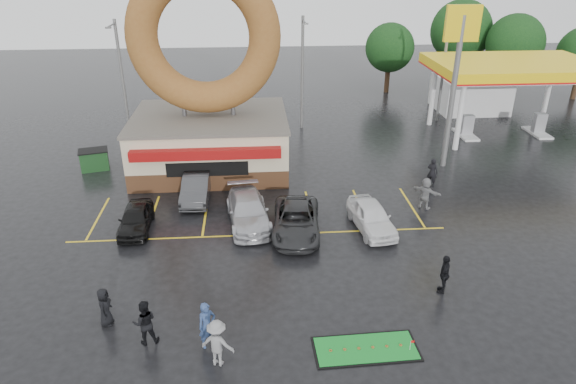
{
  "coord_description": "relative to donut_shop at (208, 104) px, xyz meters",
  "views": [
    {
      "loc": [
        -0.24,
        -20.13,
        13.78
      ],
      "look_at": [
        1.57,
        3.95,
        2.2
      ],
      "focal_mm": 32.0,
      "sensor_mm": 36.0,
      "label": 1
    }
  ],
  "objects": [
    {
      "name": "car_grey",
      "position": [
        4.97,
        -9.47,
        -3.74
      ],
      "size": [
        2.9,
        5.43,
        1.45
      ],
      "primitive_type": "imported",
      "rotation": [
        0.0,
        0.0,
        -0.1
      ],
      "color": "#29292B",
      "rests_on": "ground"
    },
    {
      "name": "gas_station",
      "position": [
        23.0,
        7.97,
        -0.77
      ],
      "size": [
        12.3,
        13.65,
        5.9
      ],
      "color": "silver",
      "rests_on": "ground"
    },
    {
      "name": "person_bystander",
      "position": [
        -3.29,
        -16.19,
        -3.63
      ],
      "size": [
        0.57,
        0.84,
        1.67
      ],
      "primitive_type": "imported",
      "rotation": [
        0.0,
        0.0,
        1.52
      ],
      "color": "black",
      "rests_on": "ground"
    },
    {
      "name": "tree_far_a",
      "position": [
        29.0,
        17.03,
        0.72
      ],
      "size": [
        5.6,
        5.6,
        8.0
      ],
      "color": "#332114",
      "rests_on": "ground"
    },
    {
      "name": "donut_shop",
      "position": [
        0.0,
        0.0,
        0.0
      ],
      "size": [
        10.2,
        8.7,
        13.5
      ],
      "color": "#472B19",
      "rests_on": "ground"
    },
    {
      "name": "shell_sign",
      "position": [
        16.0,
        -0.97,
        2.91
      ],
      "size": [
        2.2,
        0.36,
        10.6
      ],
      "color": "slate",
      "rests_on": "ground"
    },
    {
      "name": "person_hoodie",
      "position": [
        1.29,
        -18.74,
        -3.52
      ],
      "size": [
        1.39,
        1.06,
        1.9
      ],
      "primitive_type": "imported",
      "rotation": [
        0.0,
        0.0,
        2.82
      ],
      "color": "gray",
      "rests_on": "ground"
    },
    {
      "name": "person_cameraman",
      "position": [
        10.95,
        -15.1,
        -3.55
      ],
      "size": [
        0.85,
        1.17,
        1.84
      ],
      "primitive_type": "imported",
      "rotation": [
        0.0,
        0.0,
        -1.99
      ],
      "color": "black",
      "rests_on": "ground"
    },
    {
      "name": "streetlight_right",
      "position": [
        19.0,
        8.95,
        0.32
      ],
      "size": [
        0.4,
        2.21,
        9.0
      ],
      "color": "slate",
      "rests_on": "ground"
    },
    {
      "name": "streetlight_left",
      "position": [
        -7.0,
        6.95,
        0.32
      ],
      "size": [
        0.4,
        2.21,
        9.0
      ],
      "color": "slate",
      "rests_on": "ground"
    },
    {
      "name": "streetlight_mid",
      "position": [
        7.0,
        7.95,
        0.32
      ],
      "size": [
        0.4,
        2.21,
        9.0
      ],
      "color": "slate",
      "rests_on": "ground"
    },
    {
      "name": "putting_green",
      "position": [
        6.82,
        -18.43,
        -4.43
      ],
      "size": [
        4.02,
        1.85,
        0.5
      ],
      "color": "black",
      "rests_on": "ground"
    },
    {
      "name": "dumpster",
      "position": [
        -7.98,
        0.21,
        -3.81
      ],
      "size": [
        2.04,
        1.61,
        1.3
      ],
      "primitive_type": "cube",
      "rotation": [
        0.0,
        0.0,
        0.25
      ],
      "color": "#183F1B",
      "rests_on": "ground"
    },
    {
      "name": "person_blackjkt",
      "position": [
        -1.5,
        -17.38,
        -3.53
      ],
      "size": [
        1.03,
        0.87,
        1.88
      ],
      "primitive_type": "imported",
      "rotation": [
        0.0,
        0.0,
        3.33
      ],
      "color": "black",
      "rests_on": "ground"
    },
    {
      "name": "car_dgrey",
      "position": [
        -0.65,
        -4.97,
        -3.73
      ],
      "size": [
        1.64,
        4.51,
        1.48
      ],
      "primitive_type": "imported",
      "rotation": [
        0.0,
        0.0,
        -0.02
      ],
      "color": "#323335",
      "rests_on": "ground"
    },
    {
      "name": "person_blue",
      "position": [
        0.87,
        -17.75,
        -3.5
      ],
      "size": [
        0.84,
        0.75,
        1.93
      ],
      "primitive_type": "imported",
      "rotation": [
        0.0,
        0.0,
        0.52
      ],
      "color": "navy",
      "rests_on": "ground"
    },
    {
      "name": "tree_far_d",
      "position": [
        17.0,
        19.03,
        0.07
      ],
      "size": [
        4.9,
        4.9,
        7.0
      ],
      "color": "#332114",
      "rests_on": "ground"
    },
    {
      "name": "person_walker_near",
      "position": [
        12.66,
        -7.15,
        -3.52
      ],
      "size": [
        1.65,
        1.6,
        1.88
      ],
      "primitive_type": "imported",
      "rotation": [
        0.0,
        0.0,
        2.38
      ],
      "color": "gray",
      "rests_on": "ground"
    },
    {
      "name": "car_black",
      "position": [
        -3.56,
        -8.48,
        -3.8
      ],
      "size": [
        1.66,
        3.94,
        1.33
      ],
      "primitive_type": "imported",
      "rotation": [
        0.0,
        0.0,
        0.02
      ],
      "color": "black",
      "rests_on": "ground"
    },
    {
      "name": "ground",
      "position": [
        3.0,
        -12.97,
        -4.46
      ],
      "size": [
        120.0,
        120.0,
        0.0
      ],
      "primitive_type": "plane",
      "color": "black",
      "rests_on": "ground"
    },
    {
      "name": "car_silver",
      "position": [
        2.44,
        -8.24,
        -3.71
      ],
      "size": [
        2.71,
        5.41,
        1.51
      ],
      "primitive_type": "imported",
      "rotation": [
        0.0,
        0.0,
        0.12
      ],
      "color": "#B5B5BA",
      "rests_on": "ground"
    },
    {
      "name": "person_walker_far",
      "position": [
        14.06,
        -4.19,
        -3.53
      ],
      "size": [
        0.81,
        0.78,
        1.86
      ],
      "primitive_type": "imported",
      "rotation": [
        0.0,
        0.0,
        2.44
      ],
      "color": "black",
      "rests_on": "ground"
    },
    {
      "name": "car_white",
      "position": [
        9.03,
        -9.35,
        -3.73
      ],
      "size": [
        2.3,
        4.52,
        1.47
      ],
      "primitive_type": "imported",
      "rotation": [
        0.0,
        0.0,
        0.13
      ],
      "color": "white",
      "rests_on": "ground"
    },
    {
      "name": "tree_far_c",
      "position": [
        25.0,
        21.03,
        1.37
      ],
      "size": [
        6.3,
        6.3,
        9.0
      ],
      "color": "#332114",
      "rests_on": "ground"
    }
  ]
}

